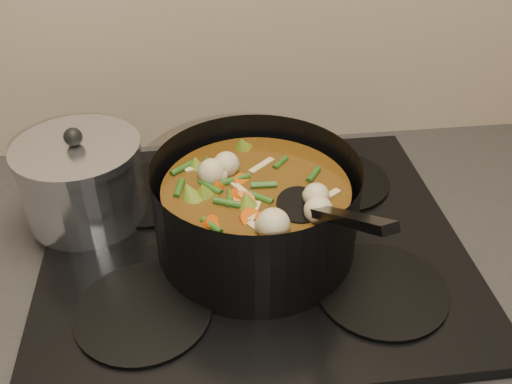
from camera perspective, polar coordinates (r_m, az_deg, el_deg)
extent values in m
cube|color=black|center=(0.90, -0.25, -6.83)|extent=(2.64, 0.64, 0.05)
cube|color=black|center=(0.87, -0.26, -5.16)|extent=(0.62, 0.54, 0.02)
cylinder|color=black|center=(0.77, -11.19, -11.63)|extent=(0.18, 0.18, 0.01)
cylinder|color=black|center=(0.80, 12.43, -9.52)|extent=(0.18, 0.18, 0.01)
cylinder|color=black|center=(0.97, -10.63, -0.19)|extent=(0.18, 0.18, 0.01)
cylinder|color=black|center=(0.99, 8.07, 1.14)|extent=(0.18, 0.18, 0.01)
cylinder|color=black|center=(0.81, 0.00, -1.62)|extent=(0.31, 0.31, 0.14)
cylinder|color=black|center=(0.85, 0.00, -5.19)|extent=(0.28, 0.28, 0.01)
cylinder|color=#4C2F0D|center=(0.82, 0.00, -2.28)|extent=(0.26, 0.26, 0.10)
cylinder|color=#C34409|center=(0.79, 2.77, 0.56)|extent=(0.03, 0.03, 0.03)
cylinder|color=#C34409|center=(0.84, 2.05, 2.84)|extent=(0.04, 0.04, 0.03)
cylinder|color=#C34409|center=(0.86, -3.45, 3.68)|extent=(0.04, 0.04, 0.03)
cylinder|color=#C34409|center=(0.79, -3.90, 0.42)|extent=(0.03, 0.03, 0.03)
cylinder|color=#C34409|center=(0.73, -3.70, -2.82)|extent=(0.04, 0.04, 0.03)
cylinder|color=#C34409|center=(0.76, 1.13, -1.21)|extent=(0.04, 0.04, 0.03)
cylinder|color=#C34409|center=(0.78, 4.99, -0.15)|extent=(0.04, 0.04, 0.03)
cylinder|color=#C34409|center=(0.85, 4.54, 3.24)|extent=(0.03, 0.03, 0.03)
cylinder|color=#C34409|center=(0.83, -0.93, 2.47)|extent=(0.04, 0.04, 0.03)
cylinder|color=#C34409|center=(0.81, -5.64, 1.45)|extent=(0.04, 0.04, 0.03)
sphere|color=#C1B088|center=(0.79, 4.38, 1.43)|extent=(0.04, 0.04, 0.04)
sphere|color=#C1B088|center=(0.83, -0.74, 3.50)|extent=(0.04, 0.04, 0.04)
sphere|color=#C1B088|center=(0.77, -4.39, 0.53)|extent=(0.04, 0.04, 0.04)
sphere|color=#C1B088|center=(0.73, 1.35, -1.48)|extent=(0.04, 0.04, 0.04)
sphere|color=#C1B088|center=(0.80, 4.10, 1.97)|extent=(0.04, 0.04, 0.04)
cone|color=olive|center=(0.72, -2.19, -2.76)|extent=(0.04, 0.04, 0.03)
cone|color=olive|center=(0.75, 5.54, -0.89)|extent=(0.04, 0.04, 0.03)
cone|color=olive|center=(0.84, 3.41, 3.44)|extent=(0.04, 0.04, 0.03)
cone|color=olive|center=(0.83, -3.96, 3.19)|extent=(0.04, 0.04, 0.03)
cone|color=olive|center=(0.75, -5.18, -1.30)|extent=(0.04, 0.04, 0.03)
cone|color=olive|center=(0.72, 2.92, -2.56)|extent=(0.04, 0.04, 0.03)
cylinder|color=#295218|center=(0.81, 1.74, 2.19)|extent=(0.01, 0.04, 0.01)
cylinder|color=#295218|center=(0.86, -1.68, 4.40)|extent=(0.04, 0.03, 0.01)
cylinder|color=#295218|center=(0.82, -5.09, 2.16)|extent=(0.04, 0.02, 0.01)
cylinder|color=#295218|center=(0.77, -4.31, -0.34)|extent=(0.03, 0.04, 0.01)
cylinder|color=#295218|center=(0.75, -1.07, -1.15)|extent=(0.03, 0.04, 0.01)
cylinder|color=#295218|center=(0.72, 4.00, -3.28)|extent=(0.04, 0.02, 0.01)
cylinder|color=#295218|center=(0.78, 5.87, 0.05)|extent=(0.04, 0.03, 0.01)
cylinder|color=#295218|center=(0.82, 3.45, 2.27)|extent=(0.01, 0.04, 0.01)
cylinder|color=#295218|center=(0.82, 0.16, 2.49)|extent=(0.04, 0.03, 0.01)
cylinder|color=#295218|center=(0.84, -4.84, 3.43)|extent=(0.04, 0.02, 0.01)
cylinder|color=#295218|center=(0.78, -5.91, 0.41)|extent=(0.02, 0.04, 0.01)
cylinder|color=#295218|center=(0.74, -2.85, -1.55)|extent=(0.03, 0.04, 0.01)
cylinder|color=#295218|center=(0.75, 0.73, -1.21)|extent=(0.04, 0.02, 0.01)
cube|color=tan|center=(0.80, -5.06, 1.22)|extent=(0.04, 0.01, 0.00)
cube|color=tan|center=(0.73, -1.87, -2.41)|extent=(0.02, 0.04, 0.00)
cube|color=tan|center=(0.76, 4.76, -0.82)|extent=(0.04, 0.03, 0.00)
cube|color=tan|center=(0.83, 2.98, 2.96)|extent=(0.04, 0.04, 0.00)
cube|color=tan|center=(0.83, -3.46, 2.74)|extent=(0.03, 0.04, 0.00)
cube|color=tan|center=(0.75, -4.45, -1.16)|extent=(0.04, 0.02, 0.00)
ellipsoid|color=black|center=(0.75, 4.34, -1.36)|extent=(0.07, 0.09, 0.01)
cube|color=black|center=(0.66, 8.89, -2.58)|extent=(0.06, 0.17, 0.11)
cylinder|color=silver|center=(0.92, -16.87, 0.74)|extent=(0.18, 0.18, 0.11)
cylinder|color=silver|center=(0.89, -17.59, 4.13)|extent=(0.19, 0.19, 0.01)
sphere|color=black|center=(0.87, -17.83, 5.27)|extent=(0.03, 0.03, 0.03)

